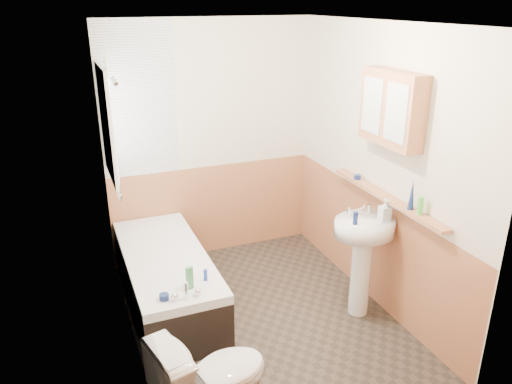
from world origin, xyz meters
TOP-DOWN VIEW (x-y plane):
  - floor at (0.00, 0.00)m, footprint 2.80×2.80m
  - ceiling at (0.00, 0.00)m, footprint 2.80×2.80m
  - wall_back at (0.00, 1.41)m, footprint 2.20×0.02m
  - wall_front at (0.00, -1.41)m, footprint 2.20×0.02m
  - wall_left at (-1.11, 0.00)m, footprint 0.02×2.80m
  - wall_right at (1.11, 0.00)m, footprint 0.02×2.80m
  - wainscot_right at (1.09, 0.00)m, footprint 0.01×2.80m
  - wainscot_front at (0.00, -1.39)m, footprint 2.20×0.01m
  - wainscot_back at (0.00, 1.39)m, footprint 2.20×0.01m
  - tile_cladding_left at (-1.09, 0.00)m, footprint 0.01×2.80m
  - tile_return_back at (-0.73, 1.39)m, footprint 0.75×0.01m
  - window at (-1.06, 0.95)m, footprint 0.03×0.79m
  - bathtub at (-0.73, 0.52)m, footprint 0.70×1.72m
  - shower_riser at (-1.04, 0.68)m, footprint 0.11×0.08m
  - toilet at (-0.76, -1.00)m, footprint 0.84×0.59m
  - sink at (0.84, -0.24)m, footprint 0.54×0.43m
  - pine_shelf at (1.04, -0.21)m, footprint 0.10×1.49m
  - medicine_cabinet at (1.01, -0.22)m, footprint 0.17×0.66m
  - foam_can at (1.04, -0.65)m, footprint 0.05×0.05m
  - green_bottle at (1.04, -0.54)m, footprint 0.06×0.06m
  - black_jar at (1.04, 0.22)m, footprint 0.08×0.08m
  - soap_bottle at (0.98, -0.31)m, footprint 0.10×0.19m
  - clear_bottle at (0.71, -0.29)m, footprint 0.05×0.05m
  - blue_gel at (-0.67, -0.11)m, footprint 0.06×0.05m
  - cream_jar at (-0.89, -0.19)m, footprint 0.10×0.10m
  - orange_bottle at (-0.52, -0.04)m, footprint 0.04×0.04m

SIDE VIEW (x-z plane):
  - floor at x=0.00m, z-range 0.00..0.00m
  - bathtub at x=-0.73m, z-range -0.06..0.61m
  - toilet at x=-0.76m, z-range 0.00..0.75m
  - wainscot_right at x=1.09m, z-range 0.00..1.00m
  - wainscot_front at x=0.00m, z-range 0.00..1.00m
  - wainscot_back at x=0.00m, z-range 0.00..1.00m
  - cream_jar at x=-0.89m, z-range 0.53..0.57m
  - orange_bottle at x=-0.52m, z-range 0.53..0.62m
  - blue_gel at x=-0.67m, z-range 0.53..0.71m
  - sink at x=0.84m, z-range 0.14..1.17m
  - soap_bottle at x=0.98m, z-range 0.92..1.01m
  - clear_bottle at x=0.71m, z-range 0.92..1.03m
  - pine_shelf at x=1.04m, z-range 1.07..1.10m
  - black_jar at x=1.04m, z-range 1.10..1.14m
  - foam_can at x=1.04m, z-range 1.10..1.25m
  - green_bottle at x=1.04m, z-range 1.10..1.35m
  - wall_back at x=0.00m, z-range 0.00..2.50m
  - wall_front at x=0.00m, z-range 0.00..2.50m
  - wall_left at x=-1.11m, z-range 0.00..2.50m
  - wall_right at x=1.11m, z-range 0.00..2.50m
  - tile_cladding_left at x=-1.09m, z-range 0.00..2.50m
  - window at x=-1.06m, z-range 1.15..2.15m
  - shower_riser at x=-1.04m, z-range 1.13..2.35m
  - tile_return_back at x=-0.73m, z-range 1.00..2.50m
  - medicine_cabinet at x=1.01m, z-range 1.55..2.14m
  - ceiling at x=0.00m, z-range 2.50..2.50m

